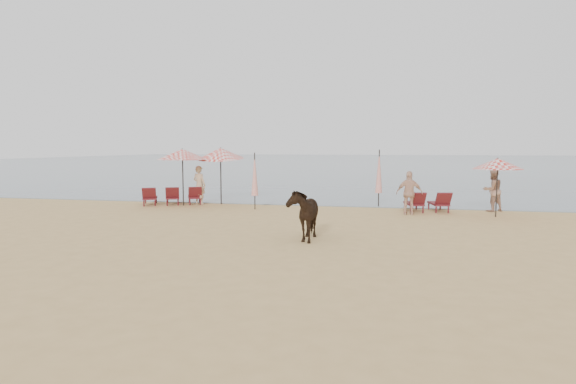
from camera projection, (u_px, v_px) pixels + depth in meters
name	position (u px, v px, depth m)	size (l,w,h in m)	color
ground	(246.00, 254.00, 12.11)	(120.00, 120.00, 0.00)	tan
sea	(372.00, 161.00, 89.99)	(160.00, 140.00, 0.06)	#51606B
lounger_cluster_left	(173.00, 196.00, 22.29)	(3.05, 2.52, 0.58)	maroon
lounger_cluster_right	(427.00, 202.00, 19.81)	(1.88, 1.83, 0.58)	maroon
umbrella_open_left_a	(182.00, 154.00, 21.82)	(2.29, 2.29, 2.61)	black
umbrella_open_left_b	(221.00, 153.00, 22.35)	(2.16, 2.20, 2.75)	black
umbrella_open_right	(498.00, 164.00, 18.22)	(1.86, 1.86, 2.27)	black
umbrella_closed_left	(255.00, 175.00, 20.55)	(0.30, 0.30, 2.44)	black
umbrella_closed_right	(379.00, 172.00, 21.43)	(0.31, 0.31, 2.56)	black
cow	(303.00, 214.00, 13.90)	(0.81, 1.78, 1.51)	black
beachgoer_left	(199.00, 185.00, 22.30)	(0.66, 0.43, 1.81)	tan
beachgoer_right_a	(493.00, 190.00, 19.94)	(0.87, 0.68, 1.78)	tan
beachgoer_right_b	(409.00, 193.00, 18.98)	(1.01, 0.42, 1.73)	tan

